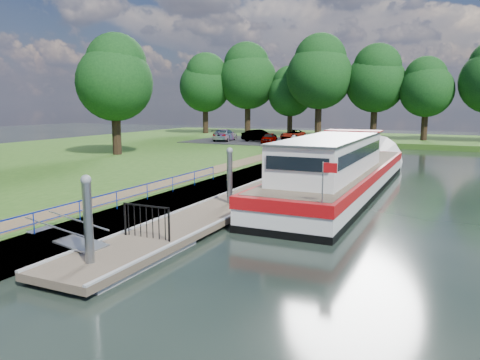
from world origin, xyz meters
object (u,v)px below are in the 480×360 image
at_px(car_a, 269,138).
at_px(car_d, 293,135).
at_px(pontoon, 266,191).
at_px(car_b, 259,136).
at_px(car_c, 225,135).
at_px(barge, 344,172).

height_order(car_a, car_d, car_d).
distance_m(pontoon, car_a, 23.55).
relative_size(pontoon, car_b, 7.72).
xyz_separation_m(car_c, car_d, (6.23, 4.93, -0.10)).
distance_m(barge, car_d, 27.61).
xyz_separation_m(car_a, car_b, (-1.61, 1.17, 0.11)).
xyz_separation_m(pontoon, car_d, (-7.94, 27.77, 1.20)).
xyz_separation_m(car_a, car_c, (-5.61, 0.92, 0.12)).
bearing_deg(pontoon, car_c, 121.82).
bearing_deg(car_c, car_b, 174.45).
height_order(barge, car_c, barge).
relative_size(barge, car_a, 6.79).
distance_m(pontoon, barge, 4.58).
relative_size(barge, car_b, 5.44).
bearing_deg(car_a, car_d, 73.45).
bearing_deg(car_b, barge, -133.31).
bearing_deg(car_c, car_d, -150.75).
height_order(car_a, car_c, car_c).
height_order(barge, car_d, barge).
bearing_deg(car_d, barge, -60.12).
height_order(pontoon, car_a, car_a).
xyz_separation_m(pontoon, barge, (3.60, 2.69, 0.90)).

